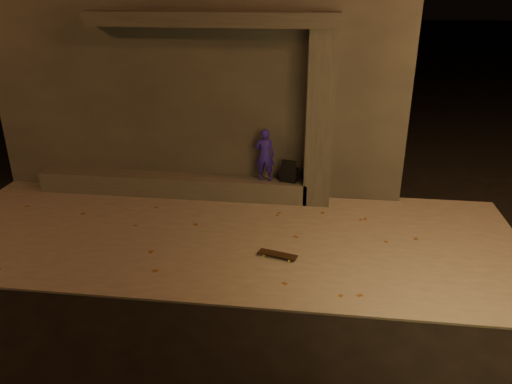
# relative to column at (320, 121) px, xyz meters

# --- Properties ---
(ground) EXTENTS (120.00, 120.00, 0.00)m
(ground) POSITION_rel_column_xyz_m (-1.70, -3.75, -1.84)
(ground) COLOR black
(ground) RESTS_ON ground
(sidewalk) EXTENTS (11.00, 4.40, 0.04)m
(sidewalk) POSITION_rel_column_xyz_m (-1.70, -1.75, -1.82)
(sidewalk) COLOR slate
(sidewalk) RESTS_ON ground
(building) EXTENTS (9.00, 5.10, 5.22)m
(building) POSITION_rel_column_xyz_m (-2.70, 2.74, 0.77)
(building) COLOR #3B3836
(building) RESTS_ON ground
(ledge) EXTENTS (6.00, 0.55, 0.45)m
(ledge) POSITION_rel_column_xyz_m (-3.20, 0.00, -1.58)
(ledge) COLOR #4A4743
(ledge) RESTS_ON sidewalk
(column) EXTENTS (0.55, 0.55, 3.60)m
(column) POSITION_rel_column_xyz_m (0.00, 0.00, 0.00)
(column) COLOR #3B3836
(column) RESTS_ON sidewalk
(canopy) EXTENTS (5.00, 0.70, 0.28)m
(canopy) POSITION_rel_column_xyz_m (-2.20, 0.05, 1.94)
(canopy) COLOR #3B3836
(canopy) RESTS_ON column
(skateboarder) EXTENTS (0.43, 0.29, 1.14)m
(skateboarder) POSITION_rel_column_xyz_m (-1.12, 0.00, -0.78)
(skateboarder) COLOR #2A19A8
(skateboarder) RESTS_ON ledge
(backpack) EXTENTS (0.40, 0.32, 0.50)m
(backpack) POSITION_rel_column_xyz_m (-0.60, 0.00, -1.18)
(backpack) COLOR black
(backpack) RESTS_ON ledge
(skateboard) EXTENTS (0.71, 0.35, 0.08)m
(skateboard) POSITION_rel_column_xyz_m (-0.61, -2.48, -1.74)
(skateboard) COLOR black
(skateboard) RESTS_ON sidewalk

